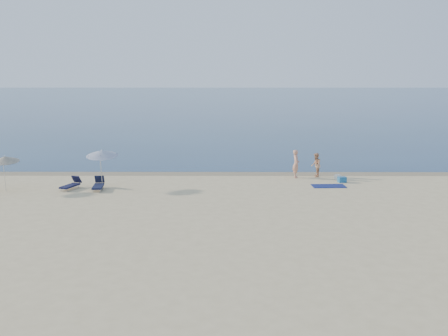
# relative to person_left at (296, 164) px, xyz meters

# --- Properties ---
(ground) EXTENTS (160.00, 160.00, 0.00)m
(ground) POSITION_rel_person_left_xyz_m (-3.54, -18.08, -0.91)
(ground) COLOR beige
(ground) RESTS_ON ground
(sea) EXTENTS (240.00, 160.00, 0.01)m
(sea) POSITION_rel_person_left_xyz_m (-3.54, 81.92, -0.91)
(sea) COLOR #0C2748
(sea) RESTS_ON ground
(wet_sand_strip) EXTENTS (240.00, 1.60, 0.00)m
(wet_sand_strip) POSITION_rel_person_left_xyz_m (-3.54, 1.32, -0.91)
(wet_sand_strip) COLOR #847254
(wet_sand_strip) RESTS_ON ground
(person_left) EXTENTS (0.44, 0.67, 1.83)m
(person_left) POSITION_rel_person_left_xyz_m (0.00, 0.00, 0.00)
(person_left) COLOR tan
(person_left) RESTS_ON ground
(person_right) EXTENTS (0.70, 0.85, 1.57)m
(person_right) POSITION_rel_person_left_xyz_m (1.34, 0.26, -0.13)
(person_right) COLOR tan
(person_right) RESTS_ON ground
(beach_towel) EXTENTS (2.03, 1.20, 0.03)m
(beach_towel) POSITION_rel_person_left_xyz_m (1.66, -2.73, -0.90)
(beach_towel) COLOR #101950
(beach_towel) RESTS_ON ground
(white_bag) EXTENTS (0.43, 0.41, 0.30)m
(white_bag) POSITION_rel_person_left_xyz_m (2.62, -0.60, -0.77)
(white_bag) COLOR silver
(white_bag) RESTS_ON ground
(blue_cooler) EXTENTS (0.56, 0.46, 0.35)m
(blue_cooler) POSITION_rel_person_left_xyz_m (2.71, -1.53, -0.74)
(blue_cooler) COLOR #1B5E94
(blue_cooler) RESTS_ON ground
(umbrella_near) EXTENTS (1.89, 1.92, 2.43)m
(umbrella_near) POSITION_rel_person_left_xyz_m (-11.88, -3.16, 1.17)
(umbrella_near) COLOR silver
(umbrella_near) RESTS_ON ground
(umbrella_far) EXTENTS (1.76, 1.78, 2.17)m
(umbrella_far) POSITION_rel_person_left_xyz_m (-17.28, -4.04, 0.96)
(umbrella_far) COLOR silver
(umbrella_far) RESTS_ON ground
(lounger_left) EXTENTS (1.02, 1.69, 0.71)m
(lounger_left) POSITION_rel_person_left_xyz_m (-13.68, -3.56, -0.65)
(lounger_left) COLOR #121434
(lounger_left) RESTS_ON ground
(lounger_right) EXTENTS (0.69, 1.72, 0.74)m
(lounger_right) POSITION_rel_person_left_xyz_m (-12.04, -3.69, -0.64)
(lounger_right) COLOR #131834
(lounger_right) RESTS_ON ground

